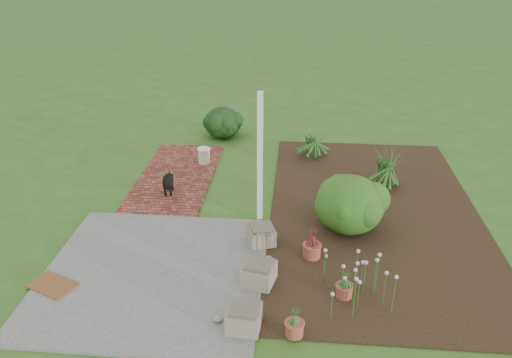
# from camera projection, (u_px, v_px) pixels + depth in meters

# --- Properties ---
(ground) EXTENTS (80.00, 80.00, 0.00)m
(ground) POSITION_uv_depth(u_px,v_px,m) (244.00, 221.00, 9.44)
(ground) COLOR #32571B
(ground) RESTS_ON ground
(concrete_patio) EXTENTS (3.50, 3.50, 0.04)m
(concrete_patio) POSITION_uv_depth(u_px,v_px,m) (154.00, 273.00, 7.97)
(concrete_patio) COLOR #595957
(concrete_patio) RESTS_ON ground
(brick_path) EXTENTS (1.60, 3.50, 0.04)m
(brick_path) POSITION_uv_depth(u_px,v_px,m) (177.00, 176.00, 11.12)
(brick_path) COLOR #5A271C
(brick_path) RESTS_ON ground
(garden_bed) EXTENTS (4.00, 7.00, 0.03)m
(garden_bed) POSITION_uv_depth(u_px,v_px,m) (374.00, 213.00, 9.68)
(garden_bed) COLOR black
(garden_bed) RESTS_ON ground
(veranda_post) EXTENTS (0.10, 0.10, 2.50)m
(veranda_post) POSITION_uv_depth(u_px,v_px,m) (260.00, 159.00, 8.95)
(veranda_post) COLOR white
(veranda_post) RESTS_ON ground
(stone_trough_near) EXTENTS (0.48, 0.48, 0.30)m
(stone_trough_near) POSITION_uv_depth(u_px,v_px,m) (244.00, 318.00, 6.80)
(stone_trough_near) COLOR gray
(stone_trough_near) RESTS_ON concrete_patio
(stone_trough_mid) EXTENTS (0.56, 0.56, 0.31)m
(stone_trough_mid) POSITION_uv_depth(u_px,v_px,m) (259.00, 274.00, 7.67)
(stone_trough_mid) COLOR #776F5D
(stone_trough_mid) RESTS_ON concrete_patio
(stone_trough_far) EXTENTS (0.55, 0.55, 0.29)m
(stone_trough_far) POSITION_uv_depth(u_px,v_px,m) (261.00, 235.00, 8.65)
(stone_trough_far) COLOR #746756
(stone_trough_far) RESTS_ON concrete_patio
(coir_doormat) EXTENTS (0.82, 0.69, 0.02)m
(coir_doormat) POSITION_uv_depth(u_px,v_px,m) (53.00, 285.00, 7.65)
(coir_doormat) COLOR brown
(coir_doormat) RESTS_ON concrete_patio
(black_dog) EXTENTS (0.20, 0.55, 0.47)m
(black_dog) POSITION_uv_depth(u_px,v_px,m) (168.00, 182.00, 10.21)
(black_dog) COLOR black
(black_dog) RESTS_ON brick_path
(cream_ceramic_urn) EXTENTS (0.32, 0.32, 0.36)m
(cream_ceramic_urn) POSITION_uv_depth(u_px,v_px,m) (204.00, 156.00, 11.63)
(cream_ceramic_urn) COLOR #EDE3C3
(cream_ceramic_urn) RESTS_ON brick_path
(evergreen_shrub) EXTENTS (1.30, 1.30, 1.05)m
(evergreen_shrub) POSITION_uv_depth(u_px,v_px,m) (350.00, 203.00, 8.93)
(evergreen_shrub) COLOR #1A3E14
(evergreen_shrub) RESTS_ON garden_bed
(agapanthus_clump_back) EXTENTS (1.28, 1.28, 0.99)m
(agapanthus_clump_back) POSITION_uv_depth(u_px,v_px,m) (386.00, 164.00, 10.47)
(agapanthus_clump_back) COLOR #113814
(agapanthus_clump_back) RESTS_ON garden_bed
(agapanthus_clump_front) EXTENTS (1.26, 1.26, 0.85)m
(agapanthus_clump_front) POSITION_uv_depth(u_px,v_px,m) (312.00, 140.00, 11.90)
(agapanthus_clump_front) COLOR #183B10
(agapanthus_clump_front) RESTS_ON garden_bed
(pink_flower_patch) EXTENTS (1.39, 1.39, 0.69)m
(pink_flower_patch) POSITION_uv_depth(u_px,v_px,m) (358.00, 279.00, 7.26)
(pink_flower_patch) COLOR #113D0F
(pink_flower_patch) RESTS_ON garden_bed
(terracotta_pot_bronze) EXTENTS (0.30, 0.30, 0.24)m
(terracotta_pot_bronze) POSITION_uv_depth(u_px,v_px,m) (312.00, 250.00, 8.31)
(terracotta_pot_bronze) COLOR #964632
(terracotta_pot_bronze) RESTS_ON garden_bed
(terracotta_pot_small_left) EXTENTS (0.26, 0.26, 0.20)m
(terracotta_pot_small_left) POSITION_uv_depth(u_px,v_px,m) (344.00, 291.00, 7.41)
(terracotta_pot_small_left) COLOR #9D4435
(terracotta_pot_small_left) RESTS_ON garden_bed
(terracotta_pot_small_right) EXTENTS (0.28, 0.28, 0.21)m
(terracotta_pot_small_right) POSITION_uv_depth(u_px,v_px,m) (294.00, 329.00, 6.70)
(terracotta_pot_small_right) COLOR #A04536
(terracotta_pot_small_right) RESTS_ON garden_bed
(purple_flowering_bush) EXTENTS (1.21, 1.21, 0.83)m
(purple_flowering_bush) POSITION_uv_depth(u_px,v_px,m) (223.00, 122.00, 13.12)
(purple_flowering_bush) COLOR black
(purple_flowering_bush) RESTS_ON ground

